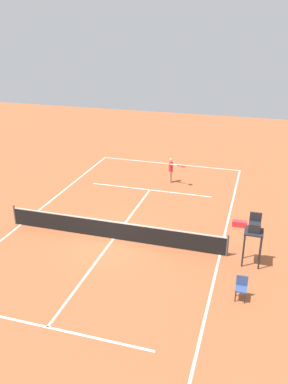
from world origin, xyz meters
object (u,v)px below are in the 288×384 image
Objects in this scene: player_serving at (171,168)px; courtside_chair_near at (241,287)px; tennis_ball at (172,194)px; equipment_bag at (240,224)px; umpire_chair at (254,231)px.

player_serving is 1.78× the size of courtside_chair_near.
equipment_bag is at bearing 144.03° from tennis_ball.
umpire_chair is 3.17× the size of equipment_bag.
tennis_ball is at bearing -52.30° from umpire_chair.
equipment_bag is (-4.35, 3.16, 0.12)m from tennis_ball.
umpire_chair is 3.79m from equipment_bag.
umpire_chair is 2.54× the size of courtside_chair_near.
player_serving is at bearing -56.60° from umpire_chair.
player_serving reaches higher than courtside_chair_near.
equipment_bag is at bearing 57.31° from player_serving.
courtside_chair_near is at bearing 117.70° from tennis_ball.
courtside_chair_near is (-4.84, 9.22, 0.50)m from tennis_ball.
equipment_bag is (-4.85, 5.05, -0.85)m from player_serving.
player_serving is 10.17m from umpire_chair.
player_serving is at bearing -75.14° from tennis_ball.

